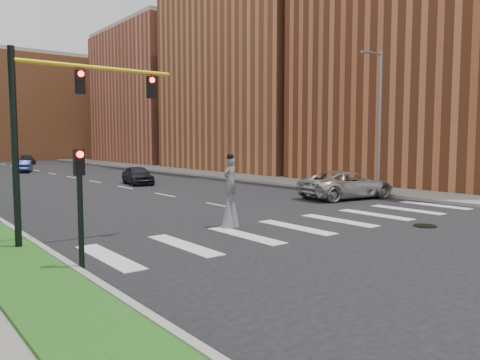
# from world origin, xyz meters

# --- Properties ---
(ground_plane) EXTENTS (160.00, 160.00, 0.00)m
(ground_plane) POSITION_xyz_m (0.00, 0.00, 0.00)
(ground_plane) COLOR black
(ground_plane) RESTS_ON ground
(sidewalk_right) EXTENTS (5.00, 90.00, 0.18)m
(sidewalk_right) POSITION_xyz_m (12.50, 25.00, 0.09)
(sidewalk_right) COLOR gray
(sidewalk_right) RESTS_ON ground
(manhole) EXTENTS (0.90, 0.90, 0.04)m
(manhole) POSITION_xyz_m (3.00, -2.00, 0.02)
(manhole) COLOR black
(manhole) RESTS_ON ground
(building_near) EXTENTS (16.00, 20.00, 22.00)m
(building_near) POSITION_xyz_m (22.00, 8.00, 11.00)
(building_near) COLOR #964929
(building_near) RESTS_ON ground
(building_mid) EXTENTS (16.00, 22.00, 24.00)m
(building_mid) POSITION_xyz_m (22.00, 30.00, 12.00)
(building_mid) COLOR #B16237
(building_mid) RESTS_ON ground
(building_far) EXTENTS (16.00, 22.00, 20.00)m
(building_far) POSITION_xyz_m (22.00, 54.00, 10.00)
(building_far) COLOR #B85F43
(building_far) RESTS_ON ground
(building_backdrop) EXTENTS (26.00, 14.00, 18.00)m
(building_backdrop) POSITION_xyz_m (6.00, 78.00, 9.00)
(building_backdrop) COLOR #B16237
(building_backdrop) RESTS_ON ground
(streetlight) EXTENTS (2.05, 0.20, 9.00)m
(streetlight) POSITION_xyz_m (10.90, 6.00, 4.90)
(streetlight) COLOR slate
(streetlight) RESTS_ON ground
(traffic_signal) EXTENTS (5.30, 0.23, 6.20)m
(traffic_signal) POSITION_xyz_m (-9.78, 3.00, 4.15)
(traffic_signal) COLOR black
(traffic_signal) RESTS_ON ground
(secondary_signal) EXTENTS (0.25, 0.21, 3.23)m
(secondary_signal) POSITION_xyz_m (-10.30, -0.50, 1.95)
(secondary_signal) COLOR black
(secondary_signal) RESTS_ON ground
(stilt_performer) EXTENTS (0.83, 0.59, 2.95)m
(stilt_performer) POSITION_xyz_m (-3.31, 2.63, 1.16)
(stilt_performer) COLOR black
(stilt_performer) RESTS_ON ground
(suv_crossing) EXTENTS (6.24, 3.57, 1.64)m
(suv_crossing) POSITION_xyz_m (7.71, 5.83, 0.82)
(suv_crossing) COLOR #BBB8B0
(suv_crossing) RESTS_ON ground
(car_near) EXTENTS (2.43, 4.51, 1.46)m
(car_near) POSITION_xyz_m (1.82, 21.70, 0.73)
(car_near) COLOR black
(car_near) RESTS_ON ground
(car_mid) EXTENTS (2.60, 4.27, 1.33)m
(car_mid) POSITION_xyz_m (-1.76, 42.01, 0.66)
(car_mid) COLOR navy
(car_mid) RESTS_ON ground
(car_far) EXTENTS (2.28, 4.61, 1.29)m
(car_far) POSITION_xyz_m (2.87, 60.10, 0.64)
(car_far) COLOR black
(car_far) RESTS_ON ground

